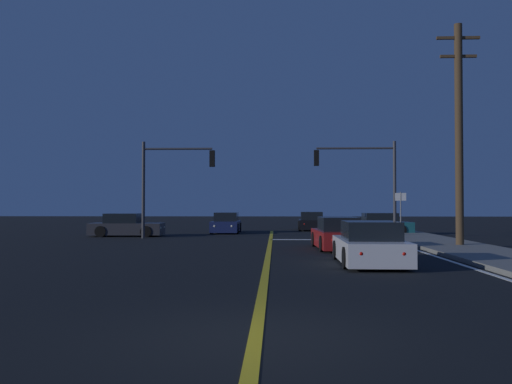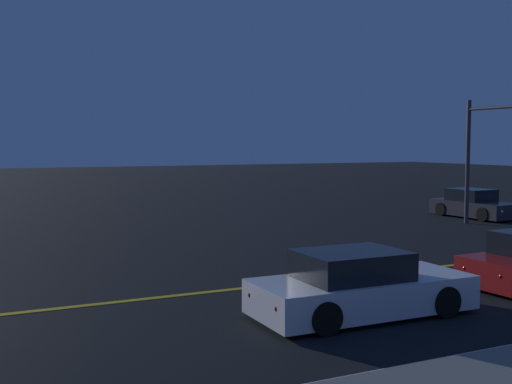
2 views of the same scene
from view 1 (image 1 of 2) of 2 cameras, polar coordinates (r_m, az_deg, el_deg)
The scene contains 15 objects.
ground_plane at distance 7.91m, azimuth -0.04°, elevation -14.85°, with size 160.00×160.00×0.00m, color black.
sidewalk_right at distance 20.65m, azimuth 23.69°, elevation -6.15°, with size 3.20×41.22×0.15m, color slate.
lane_line_center at distance 19.22m, azimuth 1.24°, elevation -6.84°, with size 0.20×38.93×0.01m, color gold.
lane_line_edge_right at distance 20.05m, azimuth 18.73°, elevation -6.54°, with size 0.16×38.93×0.01m, color white.
stop_bar at distance 29.28m, azimuth 7.67°, elevation -4.94°, with size 6.24×0.50×0.01m, color white.
car_distant_tail_navy at distance 36.24m, azimuth -3.12°, elevation -3.34°, with size 1.84×4.32×1.34m.
car_following_oncoming_charcoal at distance 33.11m, azimuth -13.38°, elevation -3.50°, with size 4.28×1.94×1.34m.
car_parked_curb_red at distance 23.12m, azimuth 8.48°, elevation -4.46°, with size 1.96×4.62×1.34m.
car_side_waiting_teal at distance 34.91m, azimuth 12.46°, elevation -3.39°, with size 4.42×2.09×1.34m.
car_mid_block_black at distance 40.13m, azimuth 5.78°, elevation -3.14°, with size 1.98×4.41×1.34m.
car_lead_oncoming_white at distance 17.46m, azimuth 11.73°, elevation -5.47°, with size 1.99×4.60×1.34m.
traffic_signal_near_right at distance 31.84m, azimuth 11.17°, elevation 2.03°, with size 4.66×0.28×5.48m.
traffic_signal_far_left at distance 30.59m, azimuth -8.89°, elevation 1.92°, with size 4.05×0.28×5.34m.
utility_pole_right at distance 25.18m, azimuth 20.36°, elevation 5.90°, with size 1.84×0.34×9.64m.
street_sign_corner at distance 29.30m, azimuth 14.82°, elevation -1.61°, with size 0.56×0.06×2.51m.
Camera 1 is at (0.29, -7.68, 1.85)m, focal length 38.46 mm.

